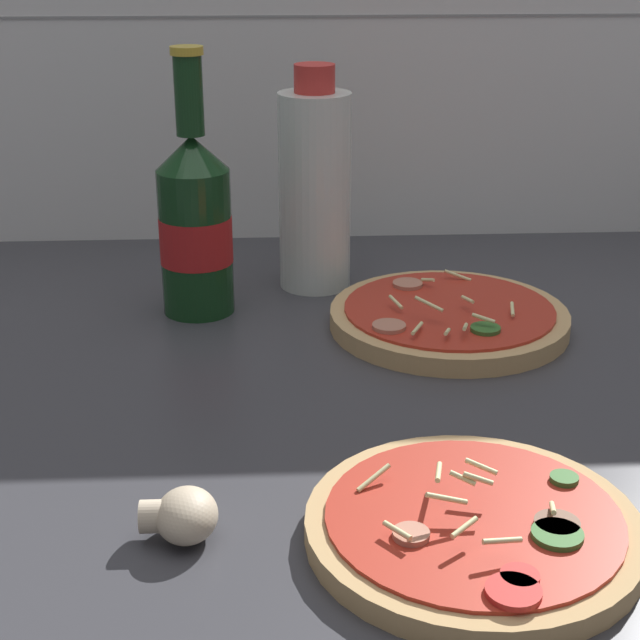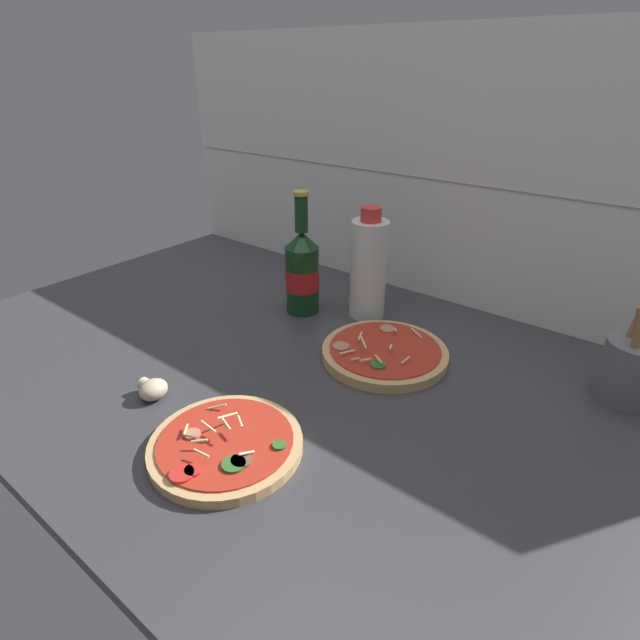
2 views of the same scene
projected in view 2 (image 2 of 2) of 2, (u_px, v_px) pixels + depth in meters
counter_slab at (317, 386)px, 89.64cm from camera, size 160.00×90.00×2.50cm
tile_backsplash at (447, 181)px, 108.11cm from camera, size 160.00×1.13×60.00cm
pizza_near at (226, 445)px, 72.56cm from camera, size 22.43×22.43×4.84cm
pizza_far at (384, 353)px, 95.26cm from camera, size 24.00×24.00×4.50cm
beer_bottle at (302, 271)px, 109.45cm from camera, size 7.50×7.50×27.08cm
oil_bottle at (369, 268)px, 106.91cm from camera, size 7.87×7.87×24.35cm
mushroom_left at (153, 389)px, 83.61cm from camera, size 5.18×4.93×3.45cm
utensil_crock at (630, 370)px, 81.81cm from camera, size 9.20×9.20×17.40cm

